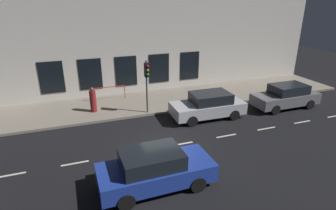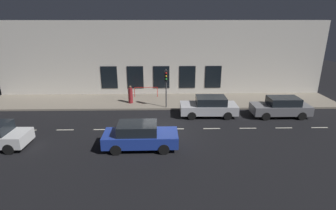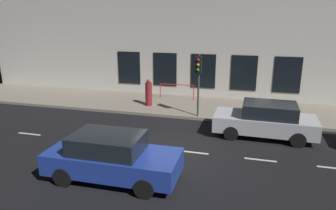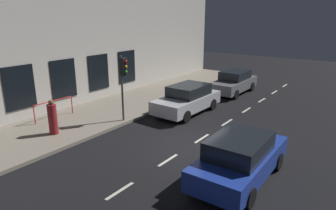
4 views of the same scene
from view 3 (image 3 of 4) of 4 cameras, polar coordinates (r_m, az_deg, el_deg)
The scene contains 9 objects.
ground_plane at distance 12.95m, azimuth 0.34°, elevation -8.21°, with size 60.00×60.00×0.00m, color black.
sidewalk at distance 18.67m, azimuth 5.24°, elevation -0.31°, with size 4.50×32.00×0.15m.
building_facade at distance 20.51m, azimuth 6.77°, elevation 11.18°, with size 0.65×32.00×7.24m.
lane_centre_line at distance 12.75m, azimuth 4.73°, elevation -8.65°, with size 0.12×27.20×0.01m.
traffic_light at distance 16.02m, azimuth 5.61°, elevation 6.24°, with size 0.45×0.32×3.31m.
parked_car_1 at distance 14.73m, azimuth 17.48°, elevation -2.62°, with size 2.04×4.50×1.58m.
parked_car_3 at distance 10.68m, azimuth -10.27°, elevation -9.33°, with size 1.98×4.48×1.58m.
pedestrian_0 at distance 18.48m, azimuth -3.57°, elevation 2.13°, with size 0.45×0.45×1.60m.
red_railing at distance 19.85m, azimuth 1.63°, elevation 3.14°, with size 0.05×2.26×0.97m.
Camera 3 is at (-11.41, -3.01, 5.33)m, focal length 33.22 mm.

